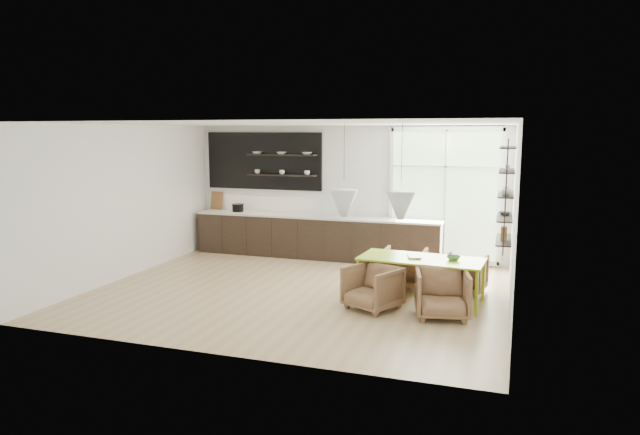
{
  "coord_description": "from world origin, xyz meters",
  "views": [
    {
      "loc": [
        3.39,
        -9.05,
        2.77
      ],
      "look_at": [
        0.19,
        0.6,
        1.23
      ],
      "focal_mm": 32.0,
      "sensor_mm": 36.0,
      "label": 1
    }
  ],
  "objects_px": {
    "armchair_back_right": "(464,274)",
    "armchair_front_right": "(442,294)",
    "armchair_back_left": "(404,268)",
    "armchair_front_left": "(372,288)",
    "dining_table": "(421,261)",
    "wire_stool": "(362,281)"
  },
  "relations": [
    {
      "from": "dining_table",
      "to": "armchair_back_left",
      "type": "bearing_deg",
      "value": 122.2
    },
    {
      "from": "armchair_back_left",
      "to": "armchair_front_left",
      "type": "relative_size",
      "value": 1.01
    },
    {
      "from": "dining_table",
      "to": "wire_stool",
      "type": "distance_m",
      "value": 1.07
    },
    {
      "from": "armchair_back_right",
      "to": "wire_stool",
      "type": "xyz_separation_m",
      "value": [
        -1.62,
        -0.78,
        -0.06
      ]
    },
    {
      "from": "dining_table",
      "to": "wire_stool",
      "type": "height_order",
      "value": "dining_table"
    },
    {
      "from": "armchair_front_right",
      "to": "armchair_back_right",
      "type": "bearing_deg",
      "value": 70.0
    },
    {
      "from": "armchair_back_right",
      "to": "armchair_front_left",
      "type": "xyz_separation_m",
      "value": [
        -1.29,
        -1.41,
        0.01
      ]
    },
    {
      "from": "armchair_back_right",
      "to": "wire_stool",
      "type": "distance_m",
      "value": 1.8
    },
    {
      "from": "armchair_back_left",
      "to": "armchair_front_left",
      "type": "height_order",
      "value": "armchair_back_left"
    },
    {
      "from": "dining_table",
      "to": "wire_stool",
      "type": "relative_size",
      "value": 4.87
    },
    {
      "from": "armchair_front_left",
      "to": "wire_stool",
      "type": "xyz_separation_m",
      "value": [
        -0.33,
        0.63,
        -0.07
      ]
    },
    {
      "from": "armchair_back_left",
      "to": "armchair_front_right",
      "type": "bearing_deg",
      "value": 119.47
    },
    {
      "from": "armchair_back_right",
      "to": "armchair_front_right",
      "type": "bearing_deg",
      "value": 91.6
    },
    {
      "from": "dining_table",
      "to": "armchair_front_right",
      "type": "relative_size",
      "value": 2.59
    },
    {
      "from": "armchair_front_left",
      "to": "armchair_back_left",
      "type": "bearing_deg",
      "value": 107.21
    },
    {
      "from": "armchair_front_right",
      "to": "dining_table",
      "type": "bearing_deg",
      "value": 108.47
    },
    {
      "from": "dining_table",
      "to": "armchair_back_left",
      "type": "xyz_separation_m",
      "value": [
        -0.42,
        0.8,
        -0.33
      ]
    },
    {
      "from": "wire_stool",
      "to": "armchair_front_left",
      "type": "bearing_deg",
      "value": -62.41
    },
    {
      "from": "armchair_back_right",
      "to": "armchair_front_left",
      "type": "distance_m",
      "value": 1.91
    },
    {
      "from": "armchair_back_left",
      "to": "armchair_front_left",
      "type": "xyz_separation_m",
      "value": [
        -0.24,
        -1.46,
        -0.0
      ]
    },
    {
      "from": "armchair_back_right",
      "to": "armchair_back_left",
      "type": "bearing_deg",
      "value": 7.2
    },
    {
      "from": "armchair_back_left",
      "to": "wire_stool",
      "type": "xyz_separation_m",
      "value": [
        -0.57,
        -0.83,
        -0.08
      ]
    }
  ]
}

